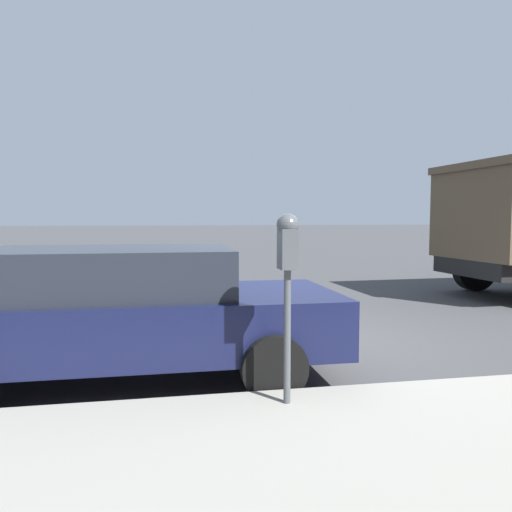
% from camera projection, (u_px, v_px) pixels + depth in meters
% --- Properties ---
extents(ground_plane, '(220.00, 220.00, 0.00)m').
position_uv_depth(ground_plane, '(287.00, 344.00, 6.89)').
color(ground_plane, '#424244').
extents(parking_meter, '(0.21, 0.19, 1.62)m').
position_uv_depth(parking_meter, '(288.00, 259.00, 4.19)').
color(parking_meter, '#4C5156').
rests_on(parking_meter, sidewalk).
extents(car_navy, '(2.05, 4.50, 1.42)m').
position_uv_depth(car_navy, '(123.00, 310.00, 5.32)').
color(car_navy, '#14193D').
rests_on(car_navy, ground_plane).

